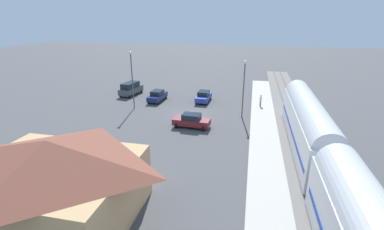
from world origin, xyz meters
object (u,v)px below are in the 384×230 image
at_px(light_pole_near_platform, 244,82).
at_px(suv_charcoal, 131,88).
at_px(sedan_blue, 204,96).
at_px(light_pole_lot_center, 132,74).
at_px(pedestrian_on_platform, 261,100).
at_px(sedan_maroon, 191,121).
at_px(station_building, 52,179).
at_px(sedan_navy, 157,96).
at_px(passenger_train, 331,170).

bearing_deg(light_pole_near_platform, suv_charcoal, -20.51).
distance_m(sedan_blue, light_pole_lot_center, 11.82).
xyz_separation_m(pedestrian_on_platform, sedan_maroon, (8.38, 9.68, -0.40)).
bearing_deg(pedestrian_on_platform, sedan_maroon, 49.10).
bearing_deg(sedan_maroon, station_building, 73.41).
distance_m(pedestrian_on_platform, sedan_maroon, 12.81).
height_order(sedan_maroon, suv_charcoal, suv_charcoal).
bearing_deg(sedan_navy, light_pole_lot_center, 64.15).
distance_m(passenger_train, light_pole_lot_center, 28.96).
bearing_deg(station_building, sedan_blue, -99.52).
bearing_deg(sedan_blue, passenger_train, 119.21).
relative_size(passenger_train, sedan_navy, 8.19).
distance_m(station_building, light_pole_lot_center, 23.80).
bearing_deg(pedestrian_on_platform, light_pole_lot_center, 13.02).
distance_m(sedan_blue, light_pole_near_platform, 9.58).
bearing_deg(station_building, light_pole_near_platform, -116.09).
height_order(pedestrian_on_platform, light_pole_near_platform, light_pole_near_platform).
height_order(sedan_blue, light_pole_near_platform, light_pole_near_platform).
xyz_separation_m(passenger_train, station_building, (18.00, 5.32, 0.12)).
height_order(station_building, light_pole_near_platform, light_pole_near_platform).
xyz_separation_m(passenger_train, sedan_maroon, (12.69, -12.48, -1.98)).
xyz_separation_m(sedan_navy, light_pole_lot_center, (2.12, 4.37, 4.33)).
xyz_separation_m(sedan_navy, sedan_blue, (-7.34, -1.25, 0.00)).
bearing_deg(light_pole_near_platform, passenger_train, 111.17).
distance_m(station_building, sedan_blue, 29.34).
xyz_separation_m(station_building, sedan_blue, (-4.84, -28.86, -2.10)).
bearing_deg(passenger_train, sedan_navy, -47.40).
bearing_deg(sedan_navy, light_pole_near_platform, 160.93).
bearing_deg(light_pole_lot_center, station_building, 101.24).
bearing_deg(suv_charcoal, station_building, 105.23).
bearing_deg(sedan_navy, sedan_blue, -170.38).
bearing_deg(sedan_navy, sedan_maroon, 128.51).
bearing_deg(pedestrian_on_platform, sedan_navy, -0.48).
relative_size(passenger_train, suv_charcoal, 7.31).
xyz_separation_m(sedan_blue, light_pole_near_platform, (-6.36, 5.98, 3.94)).
height_order(sedan_blue, light_pole_lot_center, light_pole_lot_center).
distance_m(station_building, pedestrian_on_platform, 30.74).
relative_size(sedan_navy, suv_charcoal, 0.89).
bearing_deg(suv_charcoal, passenger_train, 136.56).
bearing_deg(sedan_blue, station_building, 80.48).
distance_m(suv_charcoal, light_pole_lot_center, 8.76).
height_order(station_building, pedestrian_on_platform, station_building).
height_order(station_building, sedan_blue, station_building).
xyz_separation_m(suv_charcoal, sedan_blue, (-13.05, 1.28, -0.27)).
bearing_deg(sedan_maroon, passenger_train, 135.48).
xyz_separation_m(pedestrian_on_platform, sedan_blue, (8.85, -1.38, -0.40)).
bearing_deg(sedan_blue, sedan_maroon, 92.41).
height_order(passenger_train, sedan_maroon, passenger_train).
bearing_deg(suv_charcoal, sedan_blue, 174.42).
height_order(pedestrian_on_platform, suv_charcoal, suv_charcoal).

